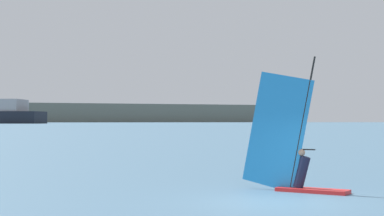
{
  "coord_description": "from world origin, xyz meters",
  "views": [
    {
      "loc": [
        -8.3,
        -14.21,
        2.26
      ],
      "look_at": [
        1.14,
        8.81,
        2.81
      ],
      "focal_mm": 54.79,
      "sensor_mm": 36.0,
      "label": 1
    }
  ],
  "objects": [
    {
      "name": "distant_headland",
      "position": [
        519.02,
        1070.83,
        14.7
      ],
      "size": [
        1150.23,
        477.05,
        29.4
      ],
      "primitive_type": "cube",
      "rotation": [
        0.0,
        0.0,
        -0.05
      ],
      "color": "#60665B",
      "rests_on": "ground_plane"
    },
    {
      "name": "ground_plane",
      "position": [
        0.0,
        0.0,
        0.0
      ],
      "size": [
        4000.0,
        4000.0,
        0.0
      ],
      "primitive_type": "plane",
      "color": "#476B84"
    },
    {
      "name": "windsurfer",
      "position": [
        1.84,
        2.02,
        1.18
      ],
      "size": [
        2.43,
        3.1,
        4.36
      ],
      "rotation": [
        0.0,
        0.0,
        5.35
      ],
      "color": "red",
      "rests_on": "ground_plane"
    }
  ]
}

